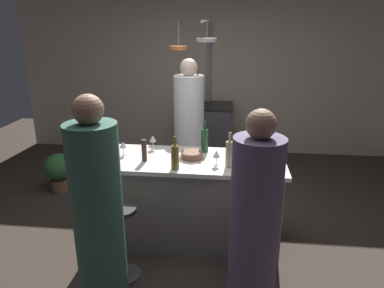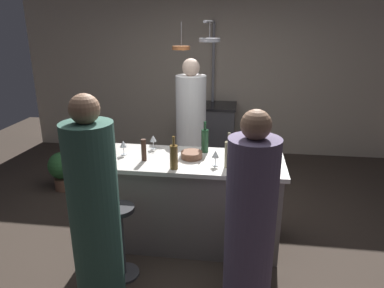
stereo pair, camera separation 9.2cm
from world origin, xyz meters
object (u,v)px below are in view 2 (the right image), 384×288
guest_right (250,233)px  mixing_bowl_ceramic (264,154)px  wine_glass_near_left_guest (153,139)px  chef (191,135)px  bar_stool_left (121,238)px  wine_glass_near_right_guest (123,145)px  wine_glass_by_chef (216,155)px  stove_range (211,131)px  wine_bottle_white (228,154)px  wine_bottle_green (205,140)px  guest_left (95,218)px  bar_stool_right (242,248)px  mixing_bowl_wooden (192,155)px  pepper_mill (144,150)px  wine_bottle_amber (174,156)px  potted_plant (62,168)px

guest_right → mixing_bowl_ceramic: (0.15, 1.12, 0.18)m
wine_glass_near_left_guest → chef: bearing=71.1°
bar_stool_left → wine_glass_near_right_guest: (-0.15, 0.65, 0.63)m
wine_glass_by_chef → mixing_bowl_ceramic: wine_glass_by_chef is taller
chef → bar_stool_left: 1.77m
stove_range → wine_glass_near_right_guest: (-0.66, -2.42, 0.56)m
bar_stool_left → wine_bottle_white: bearing=27.9°
wine_bottle_green → wine_glass_near_right_guest: wine_bottle_green is taller
stove_range → wine_glass_near_left_guest: bearing=-100.6°
guest_left → bar_stool_left: bearing=84.3°
chef → wine_glass_near_right_guest: (-0.53, -1.03, 0.20)m
guest_right → wine_glass_by_chef: 0.94m
bar_stool_right → mixing_bowl_wooden: bearing=128.2°
guest_left → pepper_mill: bearing=82.0°
guest_left → mixing_bowl_wooden: bearing=61.1°
chef → bar_stool_right: chef is taller
bar_stool_right → wine_bottle_green: 1.13m
wine_bottle_white → wine_bottle_amber: (-0.48, -0.11, -0.01)m
guest_right → pepper_mill: size_ratio=7.80×
chef → wine_bottle_white: size_ratio=5.41×
stove_range → wine_glass_near_right_guest: bearing=-105.3°
bar_stool_left → potted_plant: (-1.35, 1.58, -0.08)m
potted_plant → mixing_bowl_ceramic: bearing=-17.9°
wine_bottle_amber → wine_glass_near_right_guest: wine_bottle_amber is taller
mixing_bowl_wooden → mixing_bowl_ceramic: bearing=8.8°
wine_glass_near_left_guest → mixing_bowl_ceramic: (1.12, -0.11, -0.07)m
guest_left → mixing_bowl_ceramic: bearing=42.1°
wine_bottle_white → stove_range: bearing=98.1°
guest_left → guest_right: bearing=0.5°
wine_bottle_white → wine_glass_near_left_guest: size_ratio=2.21×
wine_glass_near_left_guest → wine_glass_by_chef: bearing=-29.2°
potted_plant → mixing_bowl_wooden: bearing=-26.5°
guest_right → mixing_bowl_ceramic: bearing=82.6°
guest_left → mixing_bowl_ceramic: size_ratio=7.91×
mixing_bowl_wooden → wine_glass_near_left_guest: bearing=153.2°
stove_range → pepper_mill: size_ratio=4.24×
wine_glass_near_left_guest → wine_glass_near_right_guest: same height
guest_right → mixing_bowl_ceramic: guest_right is taller
guest_right → bar_stool_right: bearing=95.8°
wine_glass_by_chef → mixing_bowl_ceramic: bearing=30.5°
pepper_mill → bar_stool_right: bearing=-28.9°
wine_bottle_green → mixing_bowl_ceramic: size_ratio=1.47×
pepper_mill → wine_bottle_white: (0.80, -0.05, 0.02)m
guest_right → wine_bottle_green: bearing=109.9°
bar_stool_right → wine_bottle_white: 0.82m
mixing_bowl_wooden → stove_range: bearing=90.3°
wine_glass_near_left_guest → mixing_bowl_ceramic: 1.13m
potted_plant → wine_bottle_white: bearing=-26.4°
bar_stool_right → potted_plant: (-2.38, 1.58, -0.08)m
wine_bottle_amber → wine_glass_by_chef: bearing=19.0°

